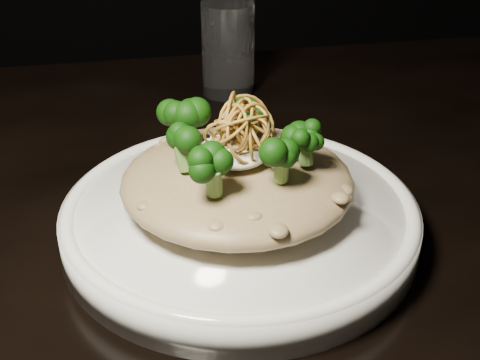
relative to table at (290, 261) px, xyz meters
name	(u,v)px	position (x,y,z in m)	size (l,w,h in m)	color
table	(290,261)	(0.00, 0.00, 0.00)	(1.10, 0.80, 0.75)	black
plate	(240,221)	(-0.06, -0.06, 0.10)	(0.30, 0.30, 0.03)	white
risotto	(237,181)	(-0.07, -0.06, 0.13)	(0.19, 0.19, 0.04)	brown
broccoli	(239,134)	(-0.07, -0.07, 0.18)	(0.14, 0.14, 0.05)	black
cheese	(234,151)	(-0.07, -0.06, 0.16)	(0.06, 0.06, 0.02)	white
shallots	(239,118)	(-0.06, -0.06, 0.19)	(0.06, 0.06, 0.04)	brown
drinking_glass	(228,49)	(-0.02, 0.25, 0.14)	(0.06, 0.06, 0.11)	silver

